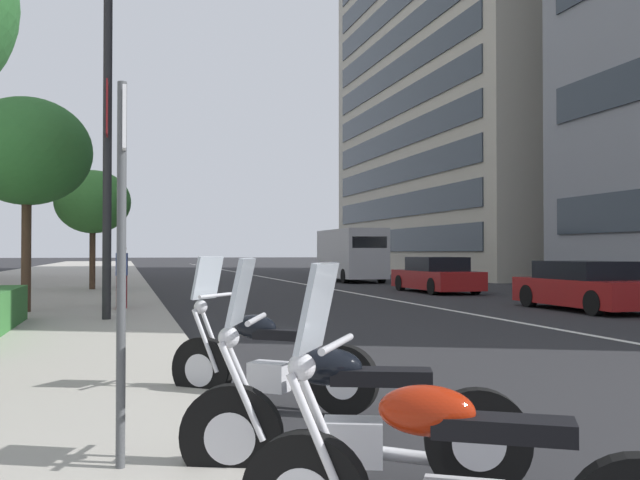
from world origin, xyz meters
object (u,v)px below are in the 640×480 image
Objects in this scene: motorcycle_second_in_row at (266,363)px; car_approaching_light at (585,287)px; parking_sign_by_curb at (122,234)px; street_tree_mid_sidewalk at (93,202)px; car_following_behind at (436,276)px; street_tree_near_plaza_corner at (27,152)px; delivery_van_ahead at (351,254)px; street_lamp_with_banners at (125,77)px; pedestrian_on_plaza at (122,276)px; motorcycle_under_tarp at (346,421)px.

motorcycle_second_in_row reaches higher than car_approaching_light.
parking_sign_by_curb is 0.56× the size of street_tree_mid_sidewalk.
car_following_behind is 0.92× the size of street_tree_near_plaza_corner.
delivery_van_ahead reaches higher than car_approaching_light.
motorcycle_second_in_row is at bearing 131.46° from car_approaching_light.
delivery_van_ahead reaches higher than car_following_behind.
street_tree_mid_sidewalk is at bearing 5.23° from street_lamp_with_banners.
pedestrian_on_plaza is at bearing -77.91° from street_tree_near_plaza_corner.
street_lamp_with_banners reaches higher than motorcycle_second_in_row.
car_following_behind is (8.66, 0.23, 0.00)m from car_approaching_light.
car_following_behind is at bearing -179.20° from delivery_van_ahead.
parking_sign_by_curb is at bearing -170.34° from street_tree_near_plaza_corner.
motorcycle_under_tarp reaches higher than car_following_behind.
parking_sign_by_curb is at bearing -180.00° from street_lamp_with_banners.
parking_sign_by_curb is at bearing 133.84° from car_approaching_light.
street_tree_mid_sidewalk reaches higher than delivery_van_ahead.
pedestrian_on_plaza is (-6.60, 11.50, 0.31)m from car_following_behind.
car_approaching_light is at bearing -86.18° from street_lamp_with_banners.
street_lamp_with_banners is at bearing 150.53° from delivery_van_ahead.
car_following_behind is 0.76× the size of delivery_van_ahead.
motorcycle_second_in_row is 1.14× the size of pedestrian_on_plaza.
motorcycle_under_tarp reaches higher than motorcycle_second_in_row.
motorcycle_under_tarp is 32.18m from delivery_van_ahead.
car_approaching_light is 0.51× the size of street_lamp_with_banners.
parking_sign_by_curb is at bearing 94.76° from pedestrian_on_plaza.
street_tree_mid_sidewalk is (10.05, -1.04, -0.45)m from street_tree_near_plaza_corner.
motorcycle_second_in_row is 13.77m from car_approaching_light.
street_lamp_with_banners reaches higher than car_following_behind.
motorcycle_under_tarp is 1.36× the size of pedestrian_on_plaza.
delivery_van_ahead is (28.08, -10.05, 1.00)m from motorcycle_second_in_row.
street_lamp_with_banners reaches higher than parking_sign_by_curb.
pedestrian_on_plaza is at bearing -44.02° from motorcycle_second_in_row.
delivery_van_ahead is 14.66m from street_tree_mid_sidewalk.
car_approaching_light is 0.97× the size of street_tree_mid_sidewalk.
car_approaching_light is 16.22m from parking_sign_by_curb.
street_tree_near_plaza_corner is (-17.37, 13.60, 2.42)m from delivery_van_ahead.
car_approaching_light is 2.73× the size of pedestrian_on_plaza.
parking_sign_by_curb is 0.29× the size of street_lamp_with_banners.
pedestrian_on_plaza is (11.16, 1.41, 0.49)m from motorcycle_second_in_row.
parking_sign_by_curb reaches higher than motorcycle_second_in_row.
street_tree_near_plaza_corner is (2.38, 2.18, -1.32)m from street_lamp_with_banners.
street_tree_mid_sidewalk reaches higher than motorcycle_under_tarp.
pedestrian_on_plaza is at bearing 146.44° from delivery_van_ahead.
motorcycle_second_in_row is 20.44m from car_following_behind.
delivery_van_ahead is at bearing -30.03° from street_lamp_with_banners.
street_tree_mid_sidewalk is (12.43, 1.14, -1.78)m from street_lamp_with_banners.
car_approaching_light is at bearing 174.63° from pedestrian_on_plaza.
car_approaching_light is 1.74× the size of parking_sign_by_curb.
car_following_behind is 1.85× the size of parking_sign_by_curb.
street_lamp_with_banners is at bearing 129.09° from car_following_behind.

